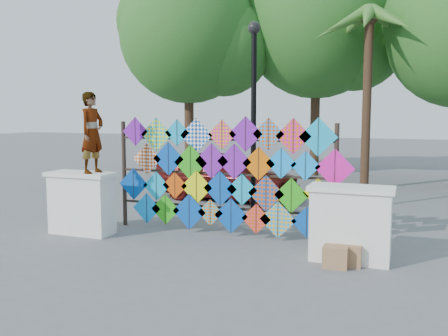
{
  "coord_description": "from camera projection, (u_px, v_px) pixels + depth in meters",
  "views": [
    {
      "loc": [
        3.62,
        -8.61,
        2.52
      ],
      "look_at": [
        0.13,
        0.6,
        1.4
      ],
      "focal_mm": 40.0,
      "sensor_mm": 36.0,
      "label": 1
    }
  ],
  "objects": [
    {
      "name": "ground",
      "position": [
        207.0,
        243.0,
        9.56
      ],
      "size": [
        80.0,
        80.0,
        0.0
      ],
      "primitive_type": "plane",
      "color": "slate",
      "rests_on": "ground"
    },
    {
      "name": "parapet_left",
      "position": [
        82.0,
        203.0,
        10.25
      ],
      "size": [
        1.4,
        0.65,
        1.28
      ],
      "color": "white",
      "rests_on": "ground"
    },
    {
      "name": "parapet_right",
      "position": [
        350.0,
        223.0,
        8.35
      ],
      "size": [
        1.4,
        0.65,
        1.28
      ],
      "color": "white",
      "rests_on": "ground"
    },
    {
      "name": "kite_rack",
      "position": [
        225.0,
        176.0,
        10.05
      ],
      "size": [
        5.01,
        0.24,
        2.43
      ],
      "color": "black",
      "rests_on": "ground"
    },
    {
      "name": "tree_west",
      "position": [
        191.0,
        35.0,
        18.89
      ],
      "size": [
        5.85,
        5.2,
        8.01
      ],
      "color": "#452F1D",
      "rests_on": "ground"
    },
    {
      "name": "tree_mid",
      "position": [
        320.0,
        26.0,
        19.11
      ],
      "size": [
        6.3,
        5.6,
        8.61
      ],
      "color": "#452F1D",
      "rests_on": "ground"
    },
    {
      "name": "palm_tree",
      "position": [
        369.0,
        33.0,
        15.65
      ],
      "size": [
        3.62,
        3.62,
        5.83
      ],
      "color": "#452F1D",
      "rests_on": "ground"
    },
    {
      "name": "vendor_woman",
      "position": [
        92.0,
        133.0,
        9.98
      ],
      "size": [
        0.44,
        0.63,
        1.62
      ],
      "primitive_type": "imported",
      "rotation": [
        0.0,
        0.0,
        1.48
      ],
      "color": "#99999E",
      "rests_on": "parapet_left"
    },
    {
      "name": "sedan",
      "position": [
        226.0,
        175.0,
        14.24
      ],
      "size": [
        4.35,
        2.14,
        1.43
      ],
      "primitive_type": "imported",
      "rotation": [
        0.0,
        0.0,
        1.46
      ],
      "color": "#57100E",
      "rests_on": "ground"
    },
    {
      "name": "lamppost",
      "position": [
        254.0,
        103.0,
        11.01
      ],
      "size": [
        0.28,
        0.28,
        4.46
      ],
      "color": "black",
      "rests_on": "ground"
    },
    {
      "name": "cardboard_box_near",
      "position": [
        336.0,
        256.0,
        8.08
      ],
      "size": [
        0.4,
        0.35,
        0.35
      ],
      "primitive_type": "cube",
      "color": "#A77B50",
      "rests_on": "ground"
    },
    {
      "name": "cardboard_box_far",
      "position": [
        349.0,
        254.0,
        8.19
      ],
      "size": [
        0.42,
        0.39,
        0.36
      ],
      "primitive_type": "cube",
      "color": "#A77B50",
      "rests_on": "ground"
    }
  ]
}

